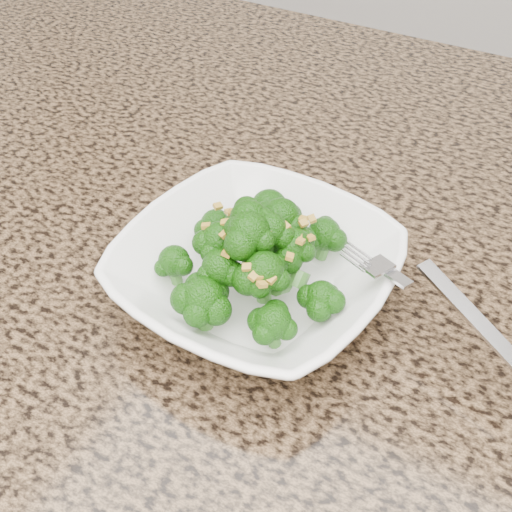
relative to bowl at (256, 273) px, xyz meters
The scene contains 6 objects.
cabinet 0.51m from the bowl, 138.08° to the left, with size 1.55×0.95×0.87m, color #3C2418.
granite_counter 0.14m from the bowl, 138.08° to the left, with size 1.64×1.04×0.03m, color brown.
bowl is the anchor object (origin of this frame).
broccoli_pile 0.06m from the bowl, ahead, with size 0.21×0.21×0.07m, color #144C08, non-canonical shape.
garlic_topping 0.10m from the bowl, ahead, with size 0.13×0.13×0.01m, color #B48C2C, non-canonical shape.
fork 0.13m from the bowl, ahead, with size 0.19×0.03×0.01m, color silver, non-canonical shape.
Camera 1 is at (0.30, -0.15, 1.34)m, focal length 45.00 mm.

